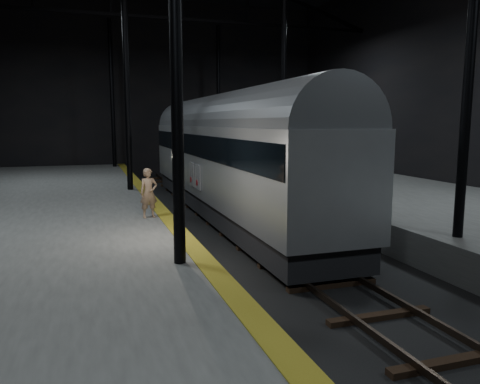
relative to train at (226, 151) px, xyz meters
name	(u,v)px	position (x,y,z in m)	size (l,w,h in m)	color
ground	(271,247)	(0.00, -5.29, -2.88)	(44.00, 44.00, 0.00)	black
platform_left	(22,252)	(-7.50, -5.29, -2.38)	(9.00, 43.80, 1.00)	#4E4E4C
platform_right	(456,218)	(7.50, -5.29, -2.38)	(9.00, 43.80, 1.00)	#4E4E4C
tactile_strip	(173,224)	(-3.25, -5.29, -1.87)	(0.50, 43.80, 0.01)	olive
track	(271,245)	(0.00, -5.29, -2.81)	(2.40, 43.00, 0.24)	#3F3328
train	(226,151)	(0.00, 0.00, 0.00)	(2.89, 19.30, 5.16)	#AAADB2
woman	(149,193)	(-3.80, -4.07, -1.07)	(0.59, 0.39, 1.61)	#98785D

